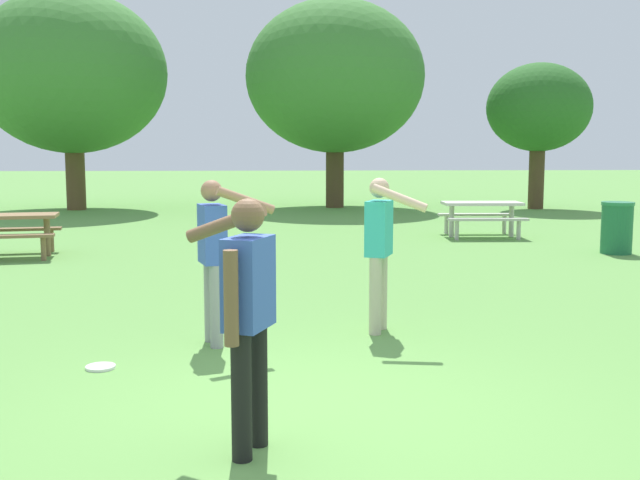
{
  "coord_description": "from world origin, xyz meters",
  "views": [
    {
      "loc": [
        -0.17,
        -5.42,
        1.95
      ],
      "look_at": [
        0.28,
        2.36,
        1.0
      ],
      "focal_mm": 42.5,
      "sensor_mm": 36.0,
      "label": 1
    }
  ],
  "objects_px": {
    "person_bystander": "(214,249)",
    "tree_tall_left": "(72,73)",
    "person_catcher": "(247,306)",
    "picnic_table_near": "(8,226)",
    "tree_broad_center": "(335,77)",
    "picnic_table_far": "(482,211)",
    "person_thrower": "(380,242)",
    "frisbee": "(101,367)",
    "trash_can_beside_table": "(617,228)",
    "tree_far_right": "(539,109)"
  },
  "relations": [
    {
      "from": "trash_can_beside_table",
      "to": "tree_far_right",
      "type": "height_order",
      "value": "tree_far_right"
    },
    {
      "from": "person_bystander",
      "to": "tree_far_right",
      "type": "bearing_deg",
      "value": 61.46
    },
    {
      "from": "person_thrower",
      "to": "tree_broad_center",
      "type": "relative_size",
      "value": 0.25
    },
    {
      "from": "picnic_table_near",
      "to": "tree_broad_center",
      "type": "xyz_separation_m",
      "value": [
        6.72,
        11.08,
        3.66
      ]
    },
    {
      "from": "person_catcher",
      "to": "tree_far_right",
      "type": "bearing_deg",
      "value": 66.05
    },
    {
      "from": "person_catcher",
      "to": "frisbee",
      "type": "distance_m",
      "value": 2.57
    },
    {
      "from": "frisbee",
      "to": "tree_far_right",
      "type": "height_order",
      "value": "tree_far_right"
    },
    {
      "from": "person_thrower",
      "to": "frisbee",
      "type": "distance_m",
      "value": 3.08
    },
    {
      "from": "person_thrower",
      "to": "person_catcher",
      "type": "bearing_deg",
      "value": -112.03
    },
    {
      "from": "picnic_table_far",
      "to": "tree_broad_center",
      "type": "relative_size",
      "value": 0.26
    },
    {
      "from": "tree_tall_left",
      "to": "tree_broad_center",
      "type": "relative_size",
      "value": 1.01
    },
    {
      "from": "picnic_table_far",
      "to": "person_catcher",
      "type": "bearing_deg",
      "value": -111.95
    },
    {
      "from": "tree_far_right",
      "to": "tree_tall_left",
      "type": "bearing_deg",
      "value": 178.22
    },
    {
      "from": "person_catcher",
      "to": "person_bystander",
      "type": "height_order",
      "value": "same"
    },
    {
      "from": "frisbee",
      "to": "tree_tall_left",
      "type": "xyz_separation_m",
      "value": [
        -4.76,
        17.7,
        4.24
      ]
    },
    {
      "from": "picnic_table_far",
      "to": "picnic_table_near",
      "type": "bearing_deg",
      "value": -164.36
    },
    {
      "from": "frisbee",
      "to": "tree_tall_left",
      "type": "height_order",
      "value": "tree_tall_left"
    },
    {
      "from": "frisbee",
      "to": "tree_far_right",
      "type": "distance_m",
      "value": 20.14
    },
    {
      "from": "frisbee",
      "to": "picnic_table_far",
      "type": "height_order",
      "value": "picnic_table_far"
    },
    {
      "from": "person_catcher",
      "to": "frisbee",
      "type": "xyz_separation_m",
      "value": [
        -1.38,
        1.94,
        -0.95
      ]
    },
    {
      "from": "person_bystander",
      "to": "person_thrower",
      "type": "bearing_deg",
      "value": 14.1
    },
    {
      "from": "person_thrower",
      "to": "person_bystander",
      "type": "height_order",
      "value": "same"
    },
    {
      "from": "frisbee",
      "to": "tree_broad_center",
      "type": "distance_m",
      "value": 18.98
    },
    {
      "from": "frisbee",
      "to": "picnic_table_far",
      "type": "relative_size",
      "value": 0.15
    },
    {
      "from": "person_bystander",
      "to": "tree_broad_center",
      "type": "height_order",
      "value": "tree_broad_center"
    },
    {
      "from": "tree_far_right",
      "to": "frisbee",
      "type": "bearing_deg",
      "value": -119.88
    },
    {
      "from": "picnic_table_near",
      "to": "tree_broad_center",
      "type": "bearing_deg",
      "value": 58.76
    },
    {
      "from": "person_thrower",
      "to": "trash_can_beside_table",
      "type": "distance_m",
      "value": 7.74
    },
    {
      "from": "person_catcher",
      "to": "person_thrower",
      "type": "bearing_deg",
      "value": 67.97
    },
    {
      "from": "person_bystander",
      "to": "tree_tall_left",
      "type": "xyz_separation_m",
      "value": [
        -5.72,
        16.91,
        3.29
      ]
    },
    {
      "from": "picnic_table_far",
      "to": "tree_far_right",
      "type": "bearing_deg",
      "value": 63.08
    },
    {
      "from": "person_thrower",
      "to": "tree_far_right",
      "type": "height_order",
      "value": "tree_far_right"
    },
    {
      "from": "person_catcher",
      "to": "picnic_table_far",
      "type": "bearing_deg",
      "value": 68.05
    },
    {
      "from": "picnic_table_near",
      "to": "tree_tall_left",
      "type": "relative_size",
      "value": 0.28
    },
    {
      "from": "person_catcher",
      "to": "tree_broad_center",
      "type": "distance_m",
      "value": 20.49
    },
    {
      "from": "person_catcher",
      "to": "tree_far_right",
      "type": "distance_m",
      "value": 21.11
    },
    {
      "from": "person_thrower",
      "to": "tree_broad_center",
      "type": "distance_m",
      "value": 17.3
    },
    {
      "from": "tree_tall_left",
      "to": "tree_far_right",
      "type": "relative_size",
      "value": 1.46
    },
    {
      "from": "frisbee",
      "to": "picnic_table_far",
      "type": "bearing_deg",
      "value": 57.94
    },
    {
      "from": "picnic_table_near",
      "to": "trash_can_beside_table",
      "type": "height_order",
      "value": "trash_can_beside_table"
    },
    {
      "from": "person_catcher",
      "to": "tree_broad_center",
      "type": "xyz_separation_m",
      "value": [
        2.11,
        20.12,
        3.26
      ]
    },
    {
      "from": "tree_broad_center",
      "to": "person_thrower",
      "type": "bearing_deg",
      "value": -92.79
    },
    {
      "from": "picnic_table_far",
      "to": "tree_tall_left",
      "type": "bearing_deg",
      "value": 143.61
    },
    {
      "from": "person_catcher",
      "to": "picnic_table_near",
      "type": "xyz_separation_m",
      "value": [
        -4.61,
        9.04,
        -0.4
      ]
    },
    {
      "from": "picnic_table_far",
      "to": "tree_broad_center",
      "type": "xyz_separation_m",
      "value": [
        -2.59,
        8.47,
        3.66
      ]
    },
    {
      "from": "person_bystander",
      "to": "frisbee",
      "type": "relative_size",
      "value": 6.25
    },
    {
      "from": "frisbee",
      "to": "trash_can_beside_table",
      "type": "height_order",
      "value": "trash_can_beside_table"
    },
    {
      "from": "picnic_table_far",
      "to": "tree_tall_left",
      "type": "xyz_separation_m",
      "value": [
        -10.84,
        7.99,
        3.69
      ]
    },
    {
      "from": "frisbee",
      "to": "tree_tall_left",
      "type": "distance_m",
      "value": 18.81
    },
    {
      "from": "person_bystander",
      "to": "picnic_table_near",
      "type": "distance_m",
      "value": 7.59
    }
  ]
}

